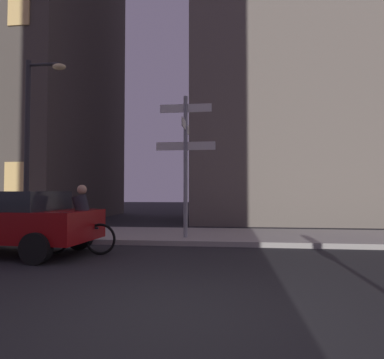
% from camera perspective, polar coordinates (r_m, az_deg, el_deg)
% --- Properties ---
extents(ground_plane, '(80.00, 80.00, 0.00)m').
position_cam_1_polar(ground_plane, '(4.17, -2.61, -22.54)').
color(ground_plane, '#232326').
extents(sidewalk_kerb, '(40.00, 3.19, 0.14)m').
position_cam_1_polar(sidewalk_kerb, '(10.41, 2.98, -9.72)').
color(sidewalk_kerb, '#9E9991').
rests_on(sidewalk_kerb, ground_plane).
extents(signpost, '(1.73, 1.50, 4.09)m').
position_cam_1_polar(signpost, '(9.59, -1.12, 4.78)').
color(signpost, gray).
rests_on(signpost, sidewalk_kerb).
extents(street_lamp, '(1.36, 0.28, 5.58)m').
position_cam_1_polar(street_lamp, '(11.92, -25.90, 7.71)').
color(street_lamp, '#2D2D30').
rests_on(street_lamp, sidewalk_kerb).
extents(car_near_left, '(4.18, 2.16, 1.46)m').
position_cam_1_polar(car_near_left, '(8.79, -28.83, -6.27)').
color(car_near_left, maroon).
rests_on(car_near_left, ground_plane).
extents(cyclist, '(1.82, 0.34, 1.61)m').
position_cam_1_polar(cyclist, '(8.12, -18.89, -6.98)').
color(cyclist, black).
rests_on(cyclist, ground_plane).
extents(building_left_block, '(9.96, 9.56, 19.51)m').
position_cam_1_polar(building_left_block, '(22.13, -28.88, 20.21)').
color(building_left_block, '#4C443D').
rests_on(building_left_block, ground_plane).
extents(building_right_block, '(13.46, 6.99, 21.71)m').
position_cam_1_polar(building_right_block, '(20.19, 22.44, 25.83)').
color(building_right_block, '#6B6056').
rests_on(building_right_block, ground_plane).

